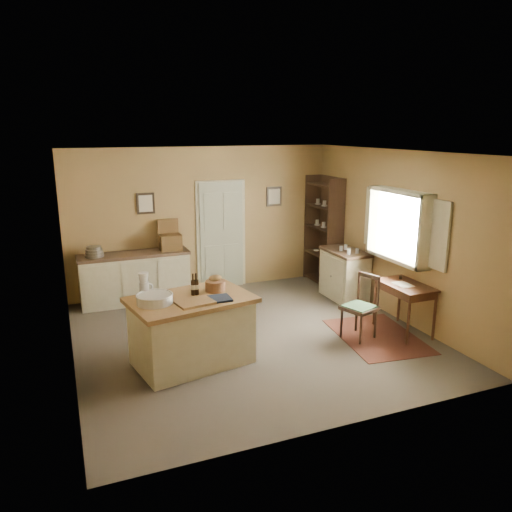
{
  "coord_description": "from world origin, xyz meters",
  "views": [
    {
      "loc": [
        -2.51,
        -6.44,
        3.02
      ],
      "look_at": [
        0.2,
        0.32,
        1.15
      ],
      "focal_mm": 35.0,
      "sensor_mm": 36.0,
      "label": 1
    }
  ],
  "objects": [
    {
      "name": "ground",
      "position": [
        0.0,
        0.0,
        0.0
      ],
      "size": [
        5.0,
        5.0,
        0.0
      ],
      "primitive_type": "plane",
      "color": "brown",
      "rests_on": "ground"
    },
    {
      "name": "wall_back",
      "position": [
        0.0,
        2.5,
        1.35
      ],
      "size": [
        5.0,
        0.1,
        2.7
      ],
      "primitive_type": "cube",
      "color": "olive",
      "rests_on": "ground"
    },
    {
      "name": "wall_front",
      "position": [
        0.0,
        -2.5,
        1.35
      ],
      "size": [
        5.0,
        0.1,
        2.7
      ],
      "primitive_type": "cube",
      "color": "olive",
      "rests_on": "ground"
    },
    {
      "name": "wall_left",
      "position": [
        -2.5,
        0.0,
        1.35
      ],
      "size": [
        0.1,
        5.0,
        2.7
      ],
      "primitive_type": "cube",
      "color": "olive",
      "rests_on": "ground"
    },
    {
      "name": "wall_right",
      "position": [
        2.5,
        0.0,
        1.35
      ],
      "size": [
        0.1,
        5.0,
        2.7
      ],
      "primitive_type": "cube",
      "color": "olive",
      "rests_on": "ground"
    },
    {
      "name": "ceiling",
      "position": [
        0.0,
        0.0,
        2.7
      ],
      "size": [
        5.0,
        5.0,
        0.0
      ],
      "primitive_type": "plane",
      "color": "silver",
      "rests_on": "wall_back"
    },
    {
      "name": "door",
      "position": [
        0.35,
        2.47,
        1.05
      ],
      "size": [
        0.97,
        0.06,
        2.11
      ],
      "primitive_type": "cube",
      "color": "#A3A88E",
      "rests_on": "ground"
    },
    {
      "name": "framed_prints",
      "position": [
        0.2,
        2.48,
        1.72
      ],
      "size": [
        2.82,
        0.02,
        0.38
      ],
      "color": "black",
      "rests_on": "ground"
    },
    {
      "name": "window",
      "position": [
        2.42,
        -0.2,
        1.55
      ],
      "size": [
        0.25,
        1.99,
        1.12
      ],
      "color": "beige",
      "rests_on": "ground"
    },
    {
      "name": "work_island",
      "position": [
        -1.04,
        -0.5,
        0.48
      ],
      "size": [
        1.69,
        1.27,
        1.2
      ],
      "rotation": [
        0.0,
        0.0,
        0.19
      ],
      "color": "beige",
      "rests_on": "ground"
    },
    {
      "name": "sideboard",
      "position": [
        -1.34,
        2.2,
        0.48
      ],
      "size": [
        1.91,
        0.55,
        1.18
      ],
      "color": "beige",
      "rests_on": "ground"
    },
    {
      "name": "rug",
      "position": [
        1.75,
        -0.69,
        0.0
      ],
      "size": [
        1.28,
        1.72,
        0.01
      ],
      "primitive_type": "cube",
      "rotation": [
        0.0,
        0.0,
        -0.12
      ],
      "color": "#461F13",
      "rests_on": "ground"
    },
    {
      "name": "writing_desk",
      "position": [
        2.2,
        -0.69,
        0.67
      ],
      "size": [
        0.55,
        0.89,
        0.82
      ],
      "color": "#351B10",
      "rests_on": "ground"
    },
    {
      "name": "desk_chair",
      "position": [
        1.45,
        -0.62,
        0.47
      ],
      "size": [
        0.55,
        0.55,
        0.93
      ],
      "primitive_type": null,
      "rotation": [
        0.0,
        0.0,
        0.34
      ],
      "color": "black",
      "rests_on": "ground"
    },
    {
      "name": "right_cabinet",
      "position": [
        2.2,
        1.0,
        0.46
      ],
      "size": [
        0.54,
        0.97,
        0.99
      ],
      "color": "beige",
      "rests_on": "ground"
    },
    {
      "name": "shelving_unit",
      "position": [
        2.36,
        2.0,
        1.06
      ],
      "size": [
        0.36,
        0.95,
        2.12
      ],
      "color": "black",
      "rests_on": "ground"
    }
  ]
}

